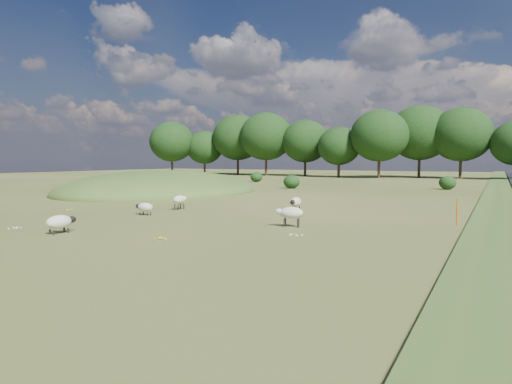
# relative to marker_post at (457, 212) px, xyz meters

# --- Properties ---
(ground) EXTENTS (160.00, 160.00, 0.00)m
(ground) POSITION_rel_marker_post_xyz_m (-13.19, 18.07, -0.60)
(ground) COLOR #374D18
(ground) RESTS_ON ground
(mound) EXTENTS (16.00, 20.00, 4.00)m
(mound) POSITION_rel_marker_post_xyz_m (-25.19, 10.07, -0.60)
(mound) COLOR #33561E
(mound) RESTS_ON ground
(treeline) EXTENTS (96.28, 14.66, 11.70)m
(treeline) POSITION_rel_marker_post_xyz_m (-14.25, 53.51, 5.97)
(treeline) COLOR black
(treeline) RESTS_ON ground
(shrubs) EXTENTS (25.23, 11.60, 1.38)m
(shrubs) POSITION_rel_marker_post_xyz_m (-15.29, 25.67, 0.07)
(shrubs) COLOR black
(shrubs) RESTS_ON ground
(marker_post) EXTENTS (0.06, 0.06, 1.20)m
(marker_post) POSITION_rel_marker_post_xyz_m (0.00, 0.00, 0.00)
(marker_post) COLOR #D8590C
(marker_post) RESTS_ON ground
(sheep_0) EXTENTS (1.17, 0.58, 0.67)m
(sheep_0) POSITION_rel_marker_post_xyz_m (-14.87, -3.52, -0.18)
(sheep_0) COLOR beige
(sheep_0) RESTS_ON ground
(sheep_1) EXTENTS (1.28, 0.76, 0.89)m
(sheep_1) POSITION_rel_marker_post_xyz_m (-6.35, -3.79, 0.02)
(sheep_1) COLOR beige
(sheep_1) RESTS_ON ground
(sheep_2) EXTENTS (0.68, 1.33, 0.76)m
(sheep_2) POSITION_rel_marker_post_xyz_m (-8.78, 2.41, -0.12)
(sheep_2) COLOR beige
(sheep_2) RESTS_ON ground
(sheep_3) EXTENTS (0.55, 1.16, 0.84)m
(sheep_3) POSITION_rel_marker_post_xyz_m (-14.92, -0.48, -0.02)
(sheep_3) COLOR beige
(sheep_3) RESTS_ON ground
(sheep_4) EXTENTS (0.68, 1.31, 0.74)m
(sheep_4) POSITION_rel_marker_post_xyz_m (-13.71, -9.71, -0.13)
(sheep_4) COLOR beige
(sheep_4) RESTS_ON ground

